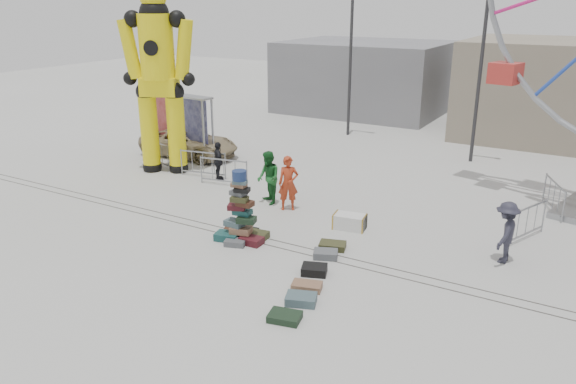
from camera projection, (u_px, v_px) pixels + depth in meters
The scene contains 26 objects.
ground at pixel (259, 253), 16.28m from camera, with size 90.00×90.00×0.00m, color #9E9E99.
track_line_near at pixel (270, 246), 16.77m from camera, with size 40.00×0.04×0.01m, color #47443F.
track_line_far at pixel (277, 241), 17.10m from camera, with size 40.00×0.04×0.01m, color #47443F.
building_left at pixel (365, 76), 36.39m from camera, with size 10.00×8.00×4.40m, color gray.
lamp_post_right at pixel (484, 61), 23.97m from camera, with size 1.41×0.25×8.00m.
lamp_post_left at pixel (352, 50), 28.93m from camera, with size 1.41×0.25×8.00m.
suitcase_tower at pixel (241, 221), 16.99m from camera, with size 1.59×1.41×2.22m.
crash_test_dummy at pixel (159, 73), 22.69m from camera, with size 3.04×1.76×7.85m.
banner_scaffold at pixel (177, 110), 25.55m from camera, with size 4.08×1.07×2.92m.
steamer_trunk at pixel (350, 222), 17.94m from camera, with size 1.02×0.59×0.47m, color silver.
row_case_0 at pixel (333, 246), 16.55m from camera, with size 0.77×0.52×0.19m, color #3C3E1F.
row_case_1 at pixel (326, 254), 15.97m from camera, with size 0.68×0.49×0.21m, color #5A5E62.
row_case_2 at pixel (314, 270), 15.03m from camera, with size 0.67×0.54×0.23m, color black.
row_case_3 at pixel (307, 286), 14.23m from camera, with size 0.75×0.45×0.18m, color #8E6448.
row_case_4 at pixel (301, 299), 13.57m from camera, with size 0.73×0.53×0.22m, color #486167.
row_case_5 at pixel (285, 317), 12.87m from camera, with size 0.73×0.54×0.17m, color black.
barricade_dummy_a at pixel (162, 155), 24.39m from camera, with size 2.00×0.10×1.10m, color gray, non-canonical shape.
barricade_dummy_b at pixel (203, 164), 23.07m from camera, with size 2.00×0.10×1.10m, color gray, non-canonical shape.
barricade_dummy_c at pixel (224, 172), 22.01m from camera, with size 2.00×0.10×1.10m, color gray, non-canonical shape.
barricade_wheel_front at pixel (527, 223), 17.02m from camera, with size 2.00×0.10×1.10m, color gray, non-canonical shape.
barricade_wheel_back at pixel (554, 197), 19.22m from camera, with size 2.00×0.10×1.10m, color gray, non-canonical shape.
pedestrian_red at pixel (288, 183), 19.37m from camera, with size 0.70×0.46×1.91m, color #A43217.
pedestrian_green at pixel (268, 178), 19.95m from camera, with size 0.93×0.73×1.91m, color #175C22.
pedestrian_black at pixel (218, 161), 22.65m from camera, with size 0.92×0.38×1.56m, color black.
pedestrian_grey at pixel (506, 232), 15.49m from camera, with size 1.14×0.66×1.77m, color #272633.
parked_suv at pixel (189, 143), 26.07m from camera, with size 2.16×4.68×1.30m, color #988662.
Camera 1 is at (8.15, -12.38, 7.00)m, focal length 35.00 mm.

